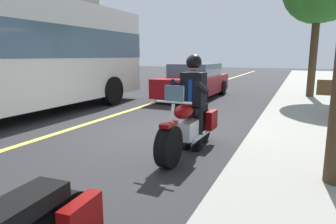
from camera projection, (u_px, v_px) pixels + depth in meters
name	position (u px, v px, depth m)	size (l,w,h in m)	color
ground_plane	(155.00, 134.00, 6.65)	(80.00, 80.00, 0.00)	#28282B
lane_center_stripe	(83.00, 125.00, 7.45)	(60.00, 0.16, 0.01)	#E5DB4C
motorcycle_main	(189.00, 127.00, 5.33)	(2.21, 0.62, 1.26)	black
rider_main	(193.00, 94.00, 5.39)	(0.63, 0.55, 1.74)	black
car_silver	(194.00, 81.00, 12.30)	(4.60, 1.92, 1.40)	maroon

